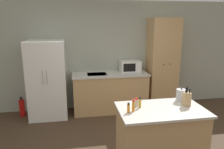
{
  "coord_description": "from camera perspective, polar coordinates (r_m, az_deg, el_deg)",
  "views": [
    {
      "loc": [
        -0.83,
        -2.93,
        2.14
      ],
      "look_at": [
        -0.07,
        1.4,
        1.05
      ],
      "focal_mm": 35.0,
      "sensor_mm": 36.0,
      "label": 1
    }
  ],
  "objects": [
    {
      "name": "pantry_cabinet",
      "position": [
        5.5,
        13.0,
        2.7
      ],
      "size": [
        0.69,
        0.55,
        2.21
      ],
      "color": "tan",
      "rests_on": "ground_plane"
    },
    {
      "name": "knife_block",
      "position": [
        3.44,
        18.94,
        -6.06
      ],
      "size": [
        0.1,
        0.09,
        0.3
      ],
      "color": "tan",
      "rests_on": "kitchen_island"
    },
    {
      "name": "spice_bottle_amber_oil",
      "position": [
        3.24,
        7.29,
        -7.29
      ],
      "size": [
        0.04,
        0.04,
        0.16
      ],
      "color": "gold",
      "rests_on": "kitchen_island"
    },
    {
      "name": "refrigerator",
      "position": [
        5.07,
        -16.5,
        -1.24
      ],
      "size": [
        0.81,
        0.74,
        1.73
      ],
      "color": "white",
      "rests_on": "ground_plane"
    },
    {
      "name": "wall_back",
      "position": [
        5.39,
        -0.94,
        4.97
      ],
      "size": [
        7.2,
        0.06,
        2.6
      ],
      "color": "#9EA393",
      "rests_on": "ground_plane"
    },
    {
      "name": "back_counter",
      "position": [
        5.26,
        -0.49,
        -4.62
      ],
      "size": [
        1.78,
        0.66,
        0.93
      ],
      "color": "tan",
      "rests_on": "ground_plane"
    },
    {
      "name": "microwave",
      "position": [
        5.32,
        4.74,
        2.21
      ],
      "size": [
        0.48,
        0.35,
        0.27
      ],
      "color": "white",
      "rests_on": "back_counter"
    },
    {
      "name": "fire_extinguisher",
      "position": [
        5.45,
        -22.44,
        -7.99
      ],
      "size": [
        0.12,
        0.12,
        0.46
      ],
      "color": "red",
      "rests_on": "ground_plane"
    },
    {
      "name": "spice_bottle_short_red",
      "position": [
        3.09,
        5.61,
        -8.13
      ],
      "size": [
        0.04,
        0.04,
        0.17
      ],
      "color": "orange",
      "rests_on": "kitchen_island"
    },
    {
      "name": "kettle",
      "position": [
        3.62,
        17.61,
        -5.16
      ],
      "size": [
        0.16,
        0.16,
        0.21
      ],
      "color": "#B2B5B7",
      "rests_on": "kitchen_island"
    },
    {
      "name": "kitchen_island",
      "position": [
        3.47,
        12.39,
        -15.53
      ],
      "size": [
        1.26,
        0.78,
        0.9
      ],
      "color": "tan",
      "rests_on": "ground_plane"
    },
    {
      "name": "spice_bottle_tall_dark",
      "position": [
        3.28,
        6.36,
        -7.25
      ],
      "size": [
        0.05,
        0.05,
        0.13
      ],
      "color": "beige",
      "rests_on": "kitchen_island"
    },
    {
      "name": "spice_bottle_green_herb",
      "position": [
        3.05,
        4.33,
        -8.74
      ],
      "size": [
        0.04,
        0.04,
        0.14
      ],
      "color": "orange",
      "rests_on": "kitchen_island"
    }
  ]
}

